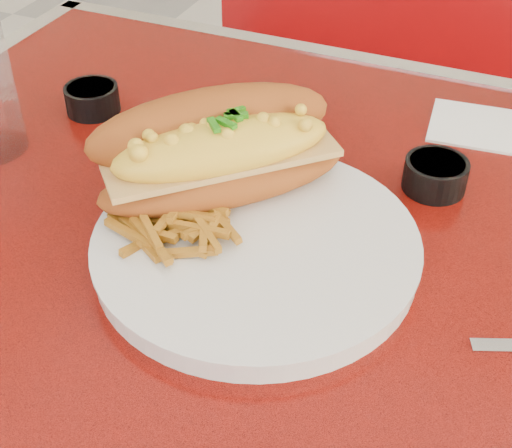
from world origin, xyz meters
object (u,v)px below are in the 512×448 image
at_px(mac_hoagie, 218,150).
at_px(sauce_cup_right, 435,174).
at_px(booth_bench_far, 442,192).
at_px(gravy_ramekin, 263,140).
at_px(dinner_plate, 256,247).
at_px(diner_table, 338,357).
at_px(sauce_cup_left, 92,98).
at_px(fork, 321,260).

distance_m(mac_hoagie, sauce_cup_right, 0.24).
bearing_deg(booth_bench_far, mac_hoagie, -100.22).
bearing_deg(booth_bench_far, gravy_ramekin, -100.77).
bearing_deg(dinner_plate, diner_table, 31.43).
relative_size(gravy_ramekin, sauce_cup_right, 1.38).
bearing_deg(gravy_ramekin, sauce_cup_left, 174.65).
bearing_deg(sauce_cup_right, dinner_plate, -126.51).
xyz_separation_m(fork, sauce_cup_right, (0.07, 0.18, -0.00)).
bearing_deg(dinner_plate, sauce_cup_left, 149.60).
height_order(diner_table, dinner_plate, dinner_plate).
xyz_separation_m(mac_hoagie, sauce_cup_left, (-0.23, 0.11, -0.05)).
relative_size(mac_hoagie, gravy_ramekin, 2.51).
xyz_separation_m(gravy_ramekin, sauce_cup_left, (-0.24, 0.02, -0.01)).
height_order(diner_table, booth_bench_far, booth_bench_far).
height_order(gravy_ramekin, sauce_cup_right, gravy_ramekin).
height_order(gravy_ramekin, sauce_cup_left, gravy_ramekin).
height_order(mac_hoagie, sauce_cup_right, mac_hoagie).
relative_size(dinner_plate, sauce_cup_left, 4.17).
bearing_deg(sauce_cup_left, dinner_plate, -30.40).
bearing_deg(sauce_cup_left, fork, -26.10).
height_order(diner_table, sauce_cup_right, sauce_cup_right).
bearing_deg(dinner_plate, mac_hoagie, 137.98).
distance_m(diner_table, booth_bench_far, 0.87).
distance_m(booth_bench_far, fork, 1.00).
bearing_deg(diner_table, booth_bench_far, 90.00).
height_order(fork, sauce_cup_right, sauce_cup_right).
bearing_deg(diner_table, sauce_cup_right, 67.86).
bearing_deg(gravy_ramekin, dinner_plate, -69.72).
distance_m(diner_table, mac_hoagie, 0.27).
xyz_separation_m(booth_bench_far, sauce_cup_left, (-0.37, -0.68, 0.50)).
bearing_deg(gravy_ramekin, booth_bench_far, 79.23).
height_order(dinner_plate, sauce_cup_left, sauce_cup_left).
height_order(booth_bench_far, dinner_plate, booth_bench_far).
distance_m(diner_table, fork, 0.19).
distance_m(dinner_plate, mac_hoagie, 0.10).
distance_m(fork, sauce_cup_right, 0.19).
bearing_deg(fork, gravy_ramekin, 4.90).
bearing_deg(fork, diner_table, -47.60).
bearing_deg(fork, booth_bench_far, -34.11).
bearing_deg(sauce_cup_right, gravy_ramekin, -171.97).
bearing_deg(sauce_cup_left, mac_hoagie, -26.45).
relative_size(diner_table, gravy_ramekin, 11.56).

